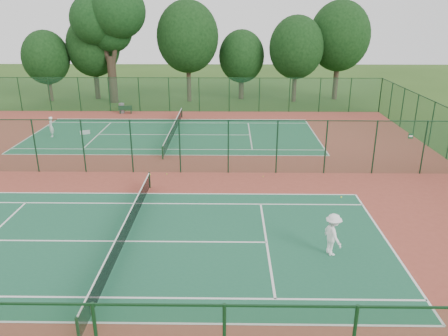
{
  "coord_description": "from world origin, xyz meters",
  "views": [
    {
      "loc": [
        4.73,
        -26.4,
        9.9
      ],
      "look_at": [
        4.4,
        -3.53,
        1.6
      ],
      "focal_mm": 35.0,
      "sensor_mm": 36.0,
      "label": 1
    }
  ],
  "objects": [
    {
      "name": "stray_ball_a",
      "position": [
        -0.35,
        -0.51,
        0.05
      ],
      "size": [
        0.08,
        0.08,
        0.08
      ],
      "primitive_type": "sphere",
      "color": "#ADC72E",
      "rests_on": "red_pad"
    },
    {
      "name": "fence_north",
      "position": [
        0.0,
        18.0,
        1.76
      ],
      "size": [
        40.0,
        0.09,
        3.5
      ],
      "color": "#1A4E2F",
      "rests_on": "ground"
    },
    {
      "name": "fence_divider",
      "position": [
        0.0,
        0.0,
        1.76
      ],
      "size": [
        40.0,
        0.09,
        3.5
      ],
      "color": "#184827",
      "rests_on": "ground"
    },
    {
      "name": "ground",
      "position": [
        0.0,
        0.0,
        0.0
      ],
      "size": [
        120.0,
        120.0,
        0.0
      ],
      "primitive_type": "plane",
      "color": "#2D4F18",
      "rests_on": "ground"
    },
    {
      "name": "player_far",
      "position": [
        -10.01,
        8.25,
        0.86
      ],
      "size": [
        0.6,
        0.71,
        1.67
      ],
      "primitive_type": "imported",
      "rotation": [
        0.0,
        0.0,
        -1.19
      ],
      "color": "white",
      "rests_on": "court_far"
    },
    {
      "name": "evergreen_row",
      "position": [
        0.5,
        24.25,
        0.0
      ],
      "size": [
        39.0,
        5.0,
        12.0
      ],
      "primitive_type": null,
      "color": "black",
      "rests_on": "ground"
    },
    {
      "name": "court_far",
      "position": [
        0.0,
        9.0,
        0.01
      ],
      "size": [
        23.77,
        10.97,
        0.01
      ],
      "primitive_type": "cube",
      "color": "#1F6442",
      "rests_on": "red_pad"
    },
    {
      "name": "trash_bin",
      "position": [
        -6.31,
        17.19,
        0.51
      ],
      "size": [
        0.72,
        0.72,
        1.0
      ],
      "primitive_type": "cylinder",
      "rotation": [
        0.0,
        0.0,
        0.39
      ],
      "color": "gray",
      "rests_on": "red_pad"
    },
    {
      "name": "court_near",
      "position": [
        0.0,
        -9.0,
        0.01
      ],
      "size": [
        23.77,
        10.97,
        0.01
      ],
      "primitive_type": "cube",
      "color": "#1C593D",
      "rests_on": "red_pad"
    },
    {
      "name": "tennis_net_far",
      "position": [
        0.0,
        9.0,
        0.54
      ],
      "size": [
        0.1,
        12.9,
        0.97
      ],
      "color": "#13361A",
      "rests_on": "ground"
    },
    {
      "name": "tennis_net_near",
      "position": [
        0.0,
        -9.0,
        0.54
      ],
      "size": [
        0.1,
        12.9,
        0.97
      ],
      "color": "#13351D",
      "rests_on": "ground"
    },
    {
      "name": "stray_ball_c",
      "position": [
        0.7,
        -0.42,
        0.05
      ],
      "size": [
        0.07,
        0.07,
        0.07
      ],
      "primitive_type": "sphere",
      "color": "#BDE234",
      "rests_on": "red_pad"
    },
    {
      "name": "stray_ball_b",
      "position": [
        6.82,
        -0.77,
        0.04
      ],
      "size": [
        0.07,
        0.07,
        0.07
      ],
      "primitive_type": "sphere",
      "color": "#C9D331",
      "rests_on": "red_pad"
    },
    {
      "name": "kit_bag",
      "position": [
        -7.54,
        9.09,
        0.16
      ],
      "size": [
        0.85,
        0.57,
        0.3
      ],
      "primitive_type": "cube",
      "rotation": [
        0.0,
        0.0,
        0.38
      ],
      "color": "silver",
      "rests_on": "red_pad"
    },
    {
      "name": "big_tree",
      "position": [
        -8.38,
        22.85,
        9.0
      ],
      "size": [
        8.27,
        6.05,
        12.71
      ],
      "color": "#32251B",
      "rests_on": "ground"
    },
    {
      "name": "player_near",
      "position": [
        9.1,
        -9.95,
        0.96
      ],
      "size": [
        1.03,
        1.36,
        1.87
      ],
      "primitive_type": "imported",
      "rotation": [
        0.0,
        0.0,
        1.88
      ],
      "color": "white",
      "rests_on": "court_near"
    },
    {
      "name": "red_pad",
      "position": [
        0.0,
        0.0,
        0.01
      ],
      "size": [
        40.0,
        36.0,
        0.01
      ],
      "primitive_type": "cube",
      "color": "brown",
      "rests_on": "ground"
    },
    {
      "name": "bench",
      "position": [
        -5.88,
        16.91,
        0.44
      ],
      "size": [
        1.4,
        0.57,
        0.84
      ],
      "rotation": [
        0.0,
        0.0,
        0.14
      ],
      "color": "#11321A",
      "rests_on": "red_pad"
    }
  ]
}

